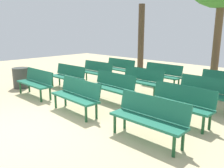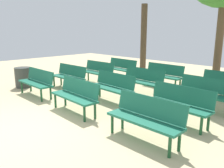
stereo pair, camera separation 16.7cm
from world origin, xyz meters
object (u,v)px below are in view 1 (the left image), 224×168
Objects in this scene: bench_r2_c2 at (205,91)px; bench_r0_c1 at (77,94)px; bench_r0_c2 at (149,116)px; bench_r3_c1 at (161,74)px; tree_1 at (141,39)px; trash_bin at (21,78)px; bench_r2_c1 at (141,79)px; bench_r3_c0 at (119,67)px; bench_r2_c0 at (96,71)px; bench_r0_c0 at (36,81)px; bench_r1_c0 at (68,75)px; bench_r1_c2 at (180,102)px; bench_r1_c1 at (112,86)px.

bench_r0_c1 is at bearing -128.29° from bench_r2_c2.
bench_r0_c2 and bench_r3_c1 have the same top height.
bench_r0_c2 is 7.85m from tree_1.
bench_r3_c1 reaches higher than trash_bin.
bench_r2_c1 is 0.47× the size of tree_1.
bench_r3_c0 is at bearing -79.95° from tree_1.
bench_r2_c2 and bench_r3_c0 have the same top height.
bench_r3_c1 is (0.04, 4.05, 0.00)m from bench_r0_c1.
bench_r2_c0 is 0.47× the size of tree_1.
trash_bin is at bearing -155.32° from bench_r2_c2.
bench_r0_c2 is (4.50, -0.03, 0.00)m from bench_r0_c0.
bench_r3_c0 is (0.12, 2.68, 0.00)m from bench_r1_c0.
bench_r0_c1 and bench_r0_c2 have the same top height.
bench_r0_c2 is 5.28m from bench_r2_c0.
tree_1 is at bearing 142.57° from bench_r3_c1.
bench_r3_c0 is at bearing 86.81° from bench_r1_c0.
bench_r3_c1 is at bearing 61.24° from bench_r0_c0.
trash_bin is at bearing 173.62° from bench_r0_c0.
bench_r2_c0 is (-2.24, 2.73, 0.00)m from bench_r0_c1.
bench_r0_c0 is 4.00m from bench_r3_c0.
bench_r0_c1 is 1.00× the size of bench_r1_c2.
bench_r0_c1 is 1.00× the size of bench_r2_c2.
tree_1 is at bearing 137.29° from bench_r1_c2.
bench_r2_c0 is 0.99× the size of bench_r3_c0.
bench_r0_c0 is 4.60m from bench_r3_c1.
bench_r1_c2 is at bearing -49.68° from bench_r3_c1.
bench_r2_c2 is 2.13× the size of trash_bin.
bench_r2_c1 is 0.99× the size of bench_r2_c2.
bench_r0_c2 and bench_r1_c2 have the same top height.
bench_r0_c0 and bench_r0_c2 have the same top height.
bench_r2_c2 is at bearing -0.31° from bench_r2_c1.
bench_r1_c1 is 1.00× the size of bench_r2_c2.
trash_bin is at bearing -109.77° from bench_r3_c0.
tree_1 is at bearing 127.32° from bench_r2_c1.
bench_r3_c1 is at bearing 2.59° from bench_r3_c0.
tree_1 reaches higher than bench_r1_c2.
bench_r1_c0 is 4.89m from tree_1.
bench_r2_c2 is at bearing -30.19° from bench_r3_c1.
bench_r0_c0 is 1.50m from trash_bin.
bench_r3_c1 is (2.25, 4.01, 0.00)m from bench_r0_c0.
bench_r3_c0 reaches higher than trash_bin.
bench_r1_c0 and bench_r1_c1 have the same top height.
bench_r0_c0 is 0.99× the size of bench_r0_c1.
bench_r0_c0 and bench_r2_c0 have the same top height.
bench_r3_c0 is 0.48× the size of tree_1.
bench_r0_c0 is 0.99× the size of bench_r3_c0.
bench_r1_c1 is 1.01× the size of bench_r3_c1.
bench_r1_c2 is at bearing -88.37° from bench_r2_c2.
bench_r0_c1 and bench_r2_c2 have the same top height.
bench_r0_c0 is 1.00× the size of bench_r1_c0.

